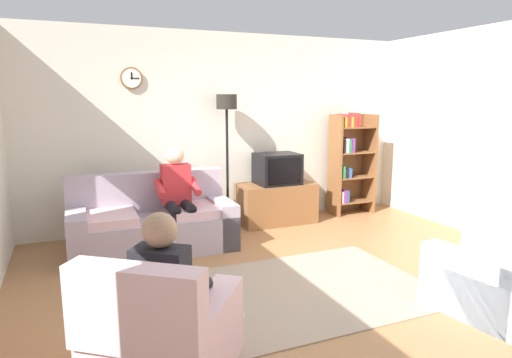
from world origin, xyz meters
The scene contains 12 objects.
ground_plane centered at (0.00, 0.00, 0.00)m, with size 12.00×12.00×0.00m, color #9E6B42.
back_wall_assembly centered at (0.00, 2.66, 1.35)m, with size 6.20×0.17×2.70m.
couch centered at (-1.24, 1.78, 0.31)m, with size 1.91×0.90×0.90m.
tv_stand centered at (0.63, 2.25, 0.29)m, with size 1.10×0.56×0.58m.
tv centered at (0.63, 2.23, 0.80)m, with size 0.60×0.49×0.44m.
bookshelf centered at (1.91, 2.32, 0.84)m, with size 0.68×0.36×1.58m.
floor_lamp centered at (-0.08, 2.35, 1.45)m, with size 0.28×0.28×1.85m.
armchair_near_window centered at (-1.62, -0.79, 0.29)m, with size 1.17×1.18×0.90m.
armchair_near_bookshelf centered at (1.16, -0.95, 0.29)m, with size 0.93×1.00×0.90m.
area_rug centered at (-0.05, 0.05, 0.01)m, with size 2.20×1.70×0.01m, color gray.
person_on_couch centered at (-0.94, 1.67, 0.70)m, with size 0.51×0.54×1.24m.
person_in_left_armchair centered at (-1.57, -0.72, 0.60)m, with size 0.62×0.64×1.12m.
Camera 1 is at (-2.09, -3.42, 1.81)m, focal length 31.10 mm.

